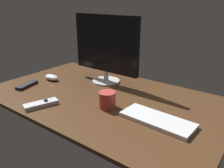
# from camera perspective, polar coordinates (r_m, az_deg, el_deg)

# --- Properties ---
(desk) EXTENTS (1.40, 0.84, 0.02)m
(desk) POSITION_cam_1_polar(r_m,az_deg,el_deg) (1.37, -2.26, -3.38)
(desk) COLOR #4C301C
(desk) RESTS_ON ground
(monitor) EXTENTS (0.50, 0.19, 0.45)m
(monitor) POSITION_cam_1_polar(r_m,az_deg,el_deg) (1.52, -1.56, 9.17)
(monitor) COLOR silver
(monitor) RESTS_ON desk
(keyboard) EXTENTS (0.35, 0.16, 0.02)m
(keyboard) POSITION_cam_1_polar(r_m,az_deg,el_deg) (1.11, 11.16, -8.74)
(keyboard) COLOR silver
(keyboard) RESTS_ON desk
(computer_mouse) EXTENTS (0.12, 0.06, 0.04)m
(computer_mouse) POSITION_cam_1_polar(r_m,az_deg,el_deg) (1.67, -14.68, 1.61)
(computer_mouse) COLOR silver
(computer_mouse) RESTS_ON desk
(media_remote) EXTENTS (0.11, 0.19, 0.04)m
(media_remote) POSITION_cam_1_polar(r_m,az_deg,el_deg) (1.29, -17.17, -4.75)
(media_remote) COLOR #B7B7BC
(media_remote) RESTS_ON desk
(tv_remote) EXTENTS (0.09, 0.17, 0.02)m
(tv_remote) POSITION_cam_1_polar(r_m,az_deg,el_deg) (1.61, -20.37, -0.23)
(tv_remote) COLOR black
(tv_remote) RESTS_ON desk
(coffee_mug) EXTENTS (0.09, 0.09, 0.09)m
(coffee_mug) POSITION_cam_1_polar(r_m,az_deg,el_deg) (1.21, -1.20, -3.94)
(coffee_mug) COLOR #B23833
(coffee_mug) RESTS_ON desk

